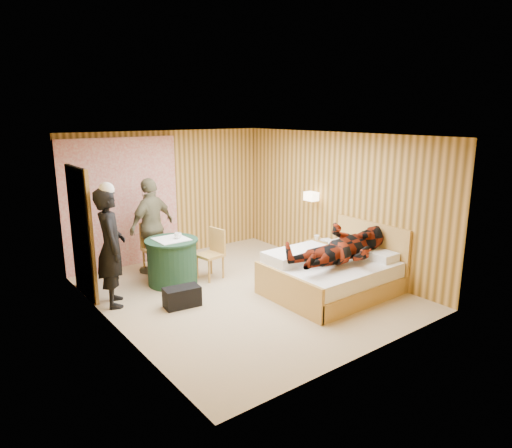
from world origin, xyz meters
TOP-DOWN VIEW (x-y plane):
  - floor at (0.00, 0.00)m, footprint 4.20×5.00m
  - ceiling at (0.00, 0.00)m, footprint 4.20×5.00m
  - wall_back at (0.00, 2.50)m, footprint 4.20×0.02m
  - wall_left at (-2.10, 0.00)m, footprint 0.02×5.00m
  - wall_right at (2.10, 0.00)m, footprint 0.02×5.00m
  - curtain at (-1.00, 2.43)m, footprint 2.20×0.08m
  - doorway at (-2.06, 1.40)m, footprint 0.06×0.90m
  - wall_lamp at (1.92, 0.45)m, footprint 0.26×0.24m
  - bed at (1.13, -0.87)m, footprint 1.96×1.51m
  - nightstand at (1.88, 0.10)m, footprint 0.38×0.52m
  - round_table at (-0.72, 1.03)m, footprint 0.89×0.89m
  - chair_far at (-0.72, 1.73)m, footprint 0.42×0.42m
  - chair_near at (-0.01, 0.87)m, footprint 0.45×0.45m
  - duffel_bag at (-1.05, 0.08)m, footprint 0.56×0.35m
  - sneaker_left at (-0.70, 1.29)m, footprint 0.31×0.20m
  - sneaker_right at (-0.33, 1.20)m, footprint 0.31×0.19m
  - woman_standing at (-1.83, 0.78)m, footprint 0.59×0.75m
  - man_at_table at (-0.72, 1.77)m, footprint 1.09×0.76m
  - man_on_bed at (1.15, -1.10)m, footprint 0.86×0.67m
  - book_lower at (1.88, 0.05)m, footprint 0.17×0.23m
  - book_upper at (1.88, 0.05)m, footprint 0.22×0.26m
  - cup_nightstand at (1.88, 0.23)m, footprint 0.13×0.13m
  - cup_table at (-0.62, 0.98)m, footprint 0.12×0.12m

SIDE VIEW (x-z plane):
  - floor at x=0.00m, z-range -0.01..0.01m
  - sneaker_right at x=-0.33m, z-range 0.00..0.13m
  - sneaker_left at x=-0.70m, z-range 0.00..0.13m
  - duffel_bag at x=-1.05m, z-range 0.00..0.30m
  - nightstand at x=1.88m, z-range 0.01..0.51m
  - bed at x=1.13m, z-range -0.22..0.82m
  - round_table at x=-0.72m, z-range 0.00..0.79m
  - chair_near at x=-0.01m, z-range 0.07..0.94m
  - book_lower at x=1.88m, z-range 0.50..0.52m
  - book_upper at x=1.88m, z-range 0.52..0.54m
  - chair_far at x=-0.72m, z-range 0.07..1.00m
  - cup_nightstand at x=1.88m, z-range 0.50..0.60m
  - cup_table at x=-0.62m, z-range 0.79..0.88m
  - man_at_table at x=-0.72m, z-range 0.00..1.72m
  - woman_standing at x=-1.83m, z-range 0.00..1.79m
  - man_on_bed at x=1.15m, z-range 0.06..1.83m
  - doorway at x=-2.06m, z-range 0.00..2.05m
  - curtain at x=-1.00m, z-range 0.00..2.40m
  - wall_back at x=0.00m, z-range 0.00..2.50m
  - wall_left at x=-2.10m, z-range 0.00..2.50m
  - wall_right at x=2.10m, z-range 0.00..2.50m
  - wall_lamp at x=1.92m, z-range 1.22..1.38m
  - ceiling at x=0.00m, z-range 2.50..2.50m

